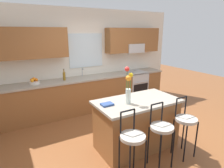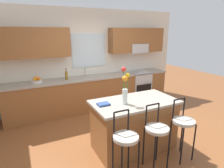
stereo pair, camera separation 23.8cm
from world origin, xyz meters
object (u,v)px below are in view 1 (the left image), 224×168
object	(u,v)px
oven_range	(135,86)
bar_stool_middle	(161,130)
bottle_olive_oil	(64,76)
kitchen_island	(137,124)
cookbook	(107,104)
bar_stool_near	(132,140)
flower_vase	(128,87)
fruit_bowl_oranges	(34,82)
bar_stool_far	(186,122)

from	to	relation	value
oven_range	bar_stool_middle	world-z (taller)	bar_stool_middle
bar_stool_middle	bottle_olive_oil	bearing A→B (deg)	104.90
kitchen_island	bar_stool_middle	world-z (taller)	bar_stool_middle
oven_range	cookbook	size ratio (longest dim) A/B	4.60
bar_stool_near	cookbook	xyz separation A→B (m)	(-0.03, 0.69, 0.30)
kitchen_island	flower_vase	xyz separation A→B (m)	(-0.23, -0.04, 0.76)
oven_range	bar_stool_near	distance (m)	3.35
bar_stool_middle	fruit_bowl_oranges	world-z (taller)	fruit_bowl_oranges
oven_range	flower_vase	xyz separation A→B (m)	(-1.70, -2.09, 0.76)
oven_range	bar_stool_middle	xyz separation A→B (m)	(-1.47, -2.67, 0.18)
bar_stool_middle	fruit_bowl_oranges	bearing A→B (deg)	117.91
bar_stool_near	bar_stool_middle	size ratio (longest dim) A/B	1.00
bar_stool_near	bar_stool_far	bearing A→B (deg)	0.00
kitchen_island	bar_stool_far	distance (m)	0.85
bottle_olive_oil	cookbook	bearing A→B (deg)	-86.01
kitchen_island	fruit_bowl_oranges	bearing A→B (deg)	124.58
bar_stool_far	kitchen_island	bearing A→B (deg)	131.31
bar_stool_middle	bottle_olive_oil	world-z (taller)	bottle_olive_oil
bar_stool_far	bottle_olive_oil	size ratio (longest dim) A/B	3.65
bar_stool_far	flower_vase	world-z (taller)	flower_vase
flower_vase	bar_stool_near	bearing A→B (deg)	-118.61
oven_range	bar_stool_far	size ratio (longest dim) A/B	0.88
kitchen_island	cookbook	distance (m)	0.75
bottle_olive_oil	fruit_bowl_oranges	bearing A→B (deg)	179.67
fruit_bowl_oranges	bottle_olive_oil	size ratio (longest dim) A/B	0.84
bar_stool_far	fruit_bowl_oranges	bearing A→B (deg)	126.25
kitchen_island	bottle_olive_oil	bearing A→B (deg)	109.11
flower_vase	kitchen_island	bearing A→B (deg)	10.21
fruit_bowl_oranges	bottle_olive_oil	distance (m)	0.72
oven_range	bar_stool_near	world-z (taller)	bar_stool_near
cookbook	bar_stool_far	bearing A→B (deg)	-31.61
bar_stool_far	bottle_olive_oil	xyz separation A→B (m)	(-1.27, 2.70, 0.40)
bar_stool_far	cookbook	bearing A→B (deg)	148.39
bar_stool_near	bottle_olive_oil	bearing A→B (deg)	93.56
bar_stool_far	fruit_bowl_oranges	distance (m)	3.37
flower_vase	fruit_bowl_oranges	xyz separation A→B (m)	(-1.20, 2.12, -0.24)
flower_vase	cookbook	world-z (taller)	flower_vase
fruit_bowl_oranges	bar_stool_near	bearing A→B (deg)	-71.93
cookbook	fruit_bowl_oranges	xyz separation A→B (m)	(-0.85, 2.01, 0.04)
bar_stool_near	bottle_olive_oil	xyz separation A→B (m)	(-0.17, 2.70, 0.40)
bar_stool_far	fruit_bowl_oranges	world-z (taller)	fruit_bowl_oranges
kitchen_island	flower_vase	distance (m)	0.79
oven_range	bar_stool_middle	size ratio (longest dim) A/B	0.88
bar_stool_near	bar_stool_middle	bearing A→B (deg)	0.00
flower_vase	bottle_olive_oil	bearing A→B (deg)	102.96
bar_stool_near	cookbook	size ratio (longest dim) A/B	5.21
bar_stool_middle	bar_stool_near	bearing A→B (deg)	180.00
kitchen_island	bar_stool_middle	distance (m)	0.65
bar_stool_near	fruit_bowl_oranges	xyz separation A→B (m)	(-0.88, 2.70, 0.34)
oven_range	bar_stool_near	size ratio (longest dim) A/B	0.88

